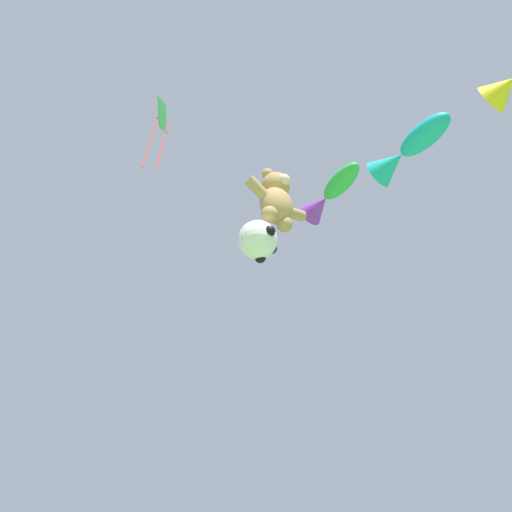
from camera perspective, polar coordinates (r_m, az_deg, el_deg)
name	(u,v)px	position (r m, az deg, el deg)	size (l,w,h in m)	color
teddy_bear_kite	(276,199)	(13.29, 2.05, 5.68)	(1.79, 0.79, 1.81)	tan
soccer_ball_kite	(258,240)	(12.19, 0.21, 1.61)	(0.94, 0.94, 0.87)	white
fish_kite_emerald	(329,194)	(14.89, 7.33, 6.13)	(0.86, 2.05, 0.66)	green
fish_kite_teal	(407,150)	(14.98, 14.85, 10.20)	(0.82, 2.29, 0.81)	#19ADB2
diamond_kite	(161,121)	(14.76, -9.47, 13.17)	(0.80, 0.77, 2.80)	green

